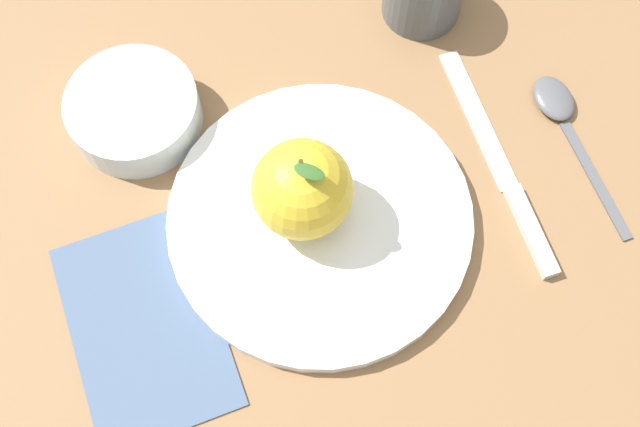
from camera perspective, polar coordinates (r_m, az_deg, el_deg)
The scene contains 7 objects.
ground_plane at distance 0.65m, azimuth 2.90°, elevation -1.10°, with size 2.40×2.40×0.00m, color olive.
dinner_plate at distance 0.64m, azimuth -0.00°, elevation -0.39°, with size 0.26×0.26×0.02m.
apple at distance 0.60m, azimuth -1.33°, elevation 1.82°, with size 0.08×0.08×0.09m.
side_bowl at distance 0.69m, azimuth -13.85°, elevation 7.63°, with size 0.12×0.12×0.04m.
knife at distance 0.68m, azimuth 13.83°, elevation 2.57°, with size 0.22×0.10×0.01m.
spoon at distance 0.72m, azimuth 17.75°, elevation 7.05°, with size 0.17×0.07×0.01m.
linen_napkin at distance 0.63m, azimuth -13.03°, elevation -8.15°, with size 0.12×0.18×0.00m, color slate.
Camera 1 is at (0.16, -0.17, 0.60)m, focal length 42.59 mm.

